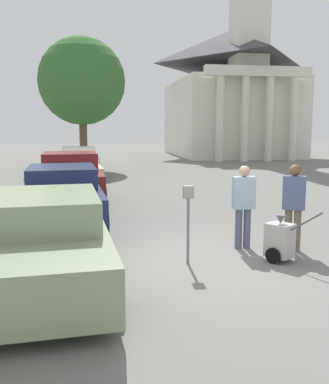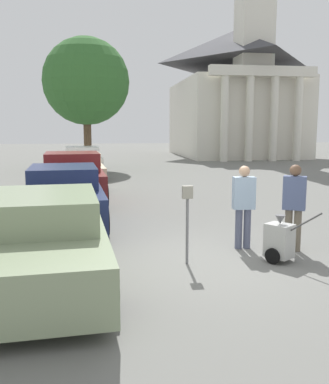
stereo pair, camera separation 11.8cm
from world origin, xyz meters
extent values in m
plane|color=slate|center=(0.00, 0.00, 0.00)|extent=(120.00, 120.00, 0.00)
cube|color=gray|center=(-2.74, -0.28, 0.53)|extent=(2.21, 5.23, 0.70)
cube|color=gray|center=(-2.72, -0.49, 1.13)|extent=(1.78, 2.26, 0.48)
cylinder|color=black|center=(-3.76, 1.23, 0.33)|extent=(0.23, 0.67, 0.66)
cylinder|color=black|center=(-1.94, 1.36, 0.33)|extent=(0.23, 0.67, 0.66)
cylinder|color=black|center=(-1.72, -1.80, 0.33)|extent=(0.23, 0.67, 0.66)
cube|color=#19234C|center=(-2.74, 3.65, 0.56)|extent=(2.13, 5.05, 0.77)
cube|color=#19234C|center=(-2.72, 3.45, 1.20)|extent=(1.71, 2.18, 0.49)
cylinder|color=black|center=(-3.72, 5.11, 0.33)|extent=(0.23, 0.66, 0.65)
cylinder|color=black|center=(-1.97, 5.24, 0.33)|extent=(0.23, 0.66, 0.65)
cylinder|color=black|center=(-3.50, 2.06, 0.33)|extent=(0.23, 0.66, 0.65)
cylinder|color=black|center=(-1.76, 2.18, 0.33)|extent=(0.23, 0.66, 0.65)
cube|color=maroon|center=(-2.74, 6.99, 0.61)|extent=(2.21, 4.75, 0.83)
cube|color=maroon|center=(-2.72, 6.80, 1.31)|extent=(1.79, 2.06, 0.57)
cylinder|color=black|center=(-3.76, 8.35, 0.34)|extent=(0.23, 0.70, 0.69)
cylinder|color=black|center=(-1.92, 8.48, 0.34)|extent=(0.23, 0.70, 0.69)
cylinder|color=black|center=(-3.56, 5.49, 0.34)|extent=(0.23, 0.70, 0.69)
cylinder|color=black|center=(-1.71, 5.62, 0.34)|extent=(0.23, 0.70, 0.69)
cube|color=beige|center=(-2.74, 10.52, 0.55)|extent=(2.25, 4.94, 0.75)
cube|color=beige|center=(-2.72, 10.33, 1.16)|extent=(1.83, 2.14, 0.47)
cylinder|color=black|center=(-3.78, 11.95, 0.32)|extent=(0.23, 0.65, 0.64)
cylinder|color=black|center=(-1.91, 12.08, 0.32)|extent=(0.23, 0.65, 0.64)
cylinder|color=black|center=(-3.57, 8.97, 0.32)|extent=(0.23, 0.65, 0.64)
cylinder|color=black|center=(-1.69, 9.10, 0.32)|extent=(0.23, 0.65, 0.64)
cube|color=silver|center=(-2.74, 14.22, 0.60)|extent=(2.08, 4.83, 0.84)
cube|color=silver|center=(-2.72, 14.03, 1.24)|extent=(1.68, 2.09, 0.45)
cylinder|color=black|center=(-3.70, 15.62, 0.32)|extent=(0.23, 0.65, 0.64)
cylinder|color=black|center=(-1.98, 15.74, 0.32)|extent=(0.23, 0.65, 0.64)
cylinder|color=black|center=(-3.49, 12.70, 0.32)|extent=(0.23, 0.65, 0.64)
cylinder|color=black|center=(-1.78, 12.82, 0.32)|extent=(0.23, 0.65, 0.64)
cylinder|color=slate|center=(-0.35, -0.04, 0.58)|extent=(0.05, 0.05, 1.16)
cube|color=gray|center=(-0.35, -0.04, 1.27)|extent=(0.18, 0.09, 0.22)
cylinder|color=#515670|center=(1.02, 0.75, 0.40)|extent=(0.14, 0.14, 0.80)
cylinder|color=#515670|center=(0.85, 0.76, 0.40)|extent=(0.14, 0.14, 0.80)
cube|color=#99B2CC|center=(0.93, 0.76, 1.11)|extent=(0.43, 0.24, 0.63)
sphere|color=tan|center=(0.93, 0.76, 1.53)|extent=(0.22, 0.22, 0.22)
cylinder|color=#665B4C|center=(1.91, 0.42, 0.41)|extent=(0.14, 0.14, 0.81)
cylinder|color=#665B4C|center=(1.76, 0.50, 0.41)|extent=(0.14, 0.14, 0.81)
cube|color=#4C597F|center=(1.83, 0.46, 1.14)|extent=(0.47, 0.40, 0.64)
sphere|color=brown|center=(1.83, 0.46, 1.57)|extent=(0.22, 0.22, 0.22)
cube|color=#B2B2AD|center=(1.30, -0.15, 0.38)|extent=(0.55, 0.57, 0.60)
cone|color=#59595B|center=(1.30, -0.15, 0.76)|extent=(0.18, 0.18, 0.16)
cylinder|color=#4C4C4C|center=(1.57, -0.53, 0.78)|extent=(0.37, 0.50, 0.43)
cylinder|color=black|center=(1.13, -0.27, 0.14)|extent=(0.20, 0.26, 0.28)
cylinder|color=black|center=(1.47, -0.03, 0.14)|extent=(0.20, 0.26, 0.28)
cube|color=silver|center=(9.55, 29.13, 3.13)|extent=(9.13, 12.40, 6.27)
pyramid|color=#424247|center=(9.55, 29.13, 9.08)|extent=(9.31, 12.65, 2.82)
cylinder|color=silver|center=(6.81, 22.33, 2.98)|extent=(0.56, 0.56, 5.95)
cylinder|color=silver|center=(8.63, 22.33, 2.98)|extent=(0.56, 0.56, 5.95)
cylinder|color=silver|center=(10.46, 22.33, 2.98)|extent=(0.56, 0.56, 5.95)
cylinder|color=silver|center=(12.28, 22.33, 2.98)|extent=(0.56, 0.56, 5.95)
cube|color=silver|center=(9.55, 22.33, 6.30)|extent=(7.76, 0.70, 0.70)
cylinder|color=brown|center=(-2.56, 17.99, 1.45)|extent=(0.44, 0.44, 2.89)
sphere|color=#33662D|center=(-2.56, 17.99, 4.97)|extent=(4.88, 4.88, 4.88)
camera|label=1|loc=(-1.91, -7.12, 2.36)|focal=40.00mm
camera|label=2|loc=(-1.79, -7.14, 2.36)|focal=40.00mm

